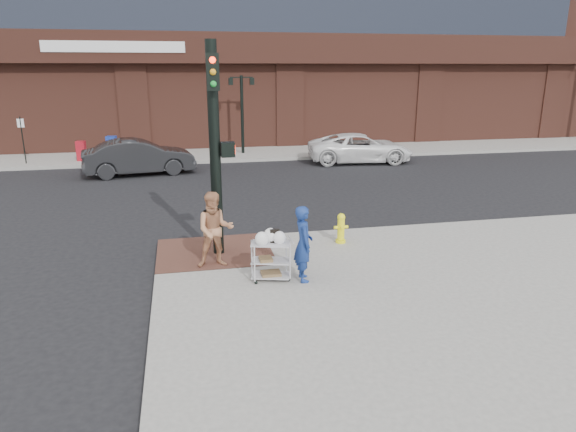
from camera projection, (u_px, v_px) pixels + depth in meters
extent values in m
plane|color=black|center=(243.00, 269.00, 12.04)|extent=(220.00, 220.00, 0.00)
cube|color=gray|center=(340.00, 121.00, 44.56)|extent=(65.00, 36.00, 0.15)
cube|color=#523026|center=(215.00, 251.00, 12.72)|extent=(2.80, 2.40, 0.01)
cylinder|color=black|center=(242.00, 115.00, 26.87)|extent=(0.16, 0.16, 4.00)
cube|color=black|center=(241.00, 77.00, 26.34)|extent=(1.20, 0.06, 0.06)
cube|color=black|center=(231.00, 81.00, 26.28)|extent=(0.22, 0.22, 0.35)
cube|color=black|center=(252.00, 81.00, 26.50)|extent=(0.22, 0.22, 0.35)
cylinder|color=black|center=(23.00, 140.00, 24.09)|extent=(0.05, 0.05, 2.20)
cylinder|color=black|center=(215.00, 152.00, 11.95)|extent=(0.26, 0.26, 5.00)
cube|color=black|center=(228.00, 149.00, 12.00)|extent=(0.32, 0.28, 0.34)
cube|color=#FF260C|center=(235.00, 149.00, 12.03)|extent=(0.02, 0.18, 0.22)
cube|color=black|center=(213.00, 72.00, 11.18)|extent=(0.28, 0.18, 0.80)
imported|color=navy|center=(303.00, 244.00, 10.82)|extent=(0.41, 0.61, 1.64)
imported|color=#B77B56|center=(215.00, 230.00, 11.57)|extent=(0.86, 0.67, 1.75)
imported|color=black|center=(139.00, 157.00, 22.40)|extent=(4.93, 2.38, 1.56)
imported|color=white|center=(360.00, 148.00, 25.33)|extent=(5.37, 2.95, 1.43)
cube|color=#B3B2B8|center=(271.00, 243.00, 10.82)|extent=(0.90, 0.65, 0.03)
cube|color=#B3B2B8|center=(271.00, 261.00, 10.93)|extent=(0.90, 0.65, 0.03)
cube|color=#B3B2B8|center=(271.00, 275.00, 11.03)|extent=(0.90, 0.65, 0.03)
cube|color=black|center=(274.00, 236.00, 10.84)|extent=(0.20, 0.13, 0.29)
cube|color=brown|center=(266.00, 259.00, 10.90)|extent=(0.27, 0.31, 0.07)
cube|color=brown|center=(271.00, 273.00, 11.01)|extent=(0.42, 0.32, 0.06)
cylinder|color=#FFF815|center=(341.00, 241.00, 13.38)|extent=(0.26, 0.26, 0.07)
cylinder|color=#FFF815|center=(341.00, 229.00, 13.29)|extent=(0.19, 0.19, 0.58)
sphere|color=#FFF815|center=(341.00, 217.00, 13.20)|extent=(0.20, 0.20, 0.20)
cylinder|color=#FFF815|center=(341.00, 227.00, 13.28)|extent=(0.37, 0.08, 0.08)
cube|color=maroon|center=(81.00, 151.00, 24.99)|extent=(0.45, 0.42, 0.96)
cube|color=navy|center=(112.00, 147.00, 25.66)|extent=(0.52, 0.49, 1.11)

